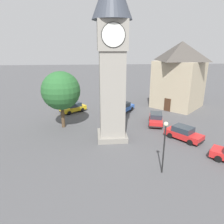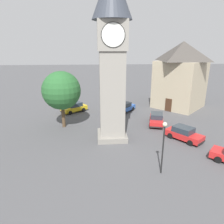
{
  "view_description": "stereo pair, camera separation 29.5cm",
  "coord_description": "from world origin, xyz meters",
  "px_view_note": "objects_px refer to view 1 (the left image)",
  "views": [
    {
      "loc": [
        -1.89,
        -21.67,
        10.12
      ],
      "look_at": [
        0.0,
        0.0,
        3.15
      ],
      "focal_mm": 33.03,
      "sensor_mm": 36.0,
      "label": 1
    },
    {
      "loc": [
        -1.6,
        -21.7,
        10.12
      ],
      "look_at": [
        0.0,
        0.0,
        3.15
      ],
      "focal_mm": 33.03,
      "sensor_mm": 36.0,
      "label": 2
    }
  ],
  "objects_px": {
    "car_white_side": "(124,107)",
    "car_black_far": "(184,133)",
    "tree": "(61,91)",
    "car_red_corner": "(73,107)",
    "pedestrian": "(103,110)",
    "lamp_post": "(165,139)",
    "car_silver_kerb": "(156,119)",
    "building_shop_left": "(179,75)",
    "clock_tower": "(112,44)"
  },
  "relations": [
    {
      "from": "car_red_corner",
      "to": "clock_tower",
      "type": "bearing_deg",
      "value": -62.72
    },
    {
      "from": "car_black_far",
      "to": "clock_tower",
      "type": "bearing_deg",
      "value": 172.4
    },
    {
      "from": "pedestrian",
      "to": "lamp_post",
      "type": "xyz_separation_m",
      "value": [
        4.24,
        -14.73,
        2.07
      ]
    },
    {
      "from": "pedestrian",
      "to": "building_shop_left",
      "type": "relative_size",
      "value": 0.16
    },
    {
      "from": "clock_tower",
      "to": "tree",
      "type": "bearing_deg",
      "value": 146.96
    },
    {
      "from": "car_red_corner",
      "to": "lamp_post",
      "type": "relative_size",
      "value": 0.95
    },
    {
      "from": "building_shop_left",
      "to": "lamp_post",
      "type": "bearing_deg",
      "value": -114.7
    },
    {
      "from": "car_silver_kerb",
      "to": "building_shop_left",
      "type": "bearing_deg",
      "value": 52.98
    },
    {
      "from": "car_red_corner",
      "to": "tree",
      "type": "relative_size",
      "value": 0.59
    },
    {
      "from": "pedestrian",
      "to": "building_shop_left",
      "type": "xyz_separation_m",
      "value": [
        13.07,
        4.48,
        4.54
      ]
    },
    {
      "from": "clock_tower",
      "to": "car_silver_kerb",
      "type": "bearing_deg",
      "value": 31.98
    },
    {
      "from": "car_silver_kerb",
      "to": "car_red_corner",
      "type": "relative_size",
      "value": 1.03
    },
    {
      "from": "building_shop_left",
      "to": "lamp_post",
      "type": "height_order",
      "value": "building_shop_left"
    },
    {
      "from": "car_black_far",
      "to": "pedestrian",
      "type": "bearing_deg",
      "value": 135.16
    },
    {
      "from": "car_red_corner",
      "to": "lamp_post",
      "type": "distance_m",
      "value": 19.77
    },
    {
      "from": "car_white_side",
      "to": "tree",
      "type": "distance_m",
      "value": 11.32
    },
    {
      "from": "car_white_side",
      "to": "lamp_post",
      "type": "height_order",
      "value": "lamp_post"
    },
    {
      "from": "clock_tower",
      "to": "building_shop_left",
      "type": "relative_size",
      "value": 1.63
    },
    {
      "from": "clock_tower",
      "to": "lamp_post",
      "type": "distance_m",
      "value": 10.81
    },
    {
      "from": "pedestrian",
      "to": "car_black_far",
      "type": "bearing_deg",
      "value": -44.84
    },
    {
      "from": "car_black_far",
      "to": "tree",
      "type": "relative_size",
      "value": 0.59
    },
    {
      "from": "car_red_corner",
      "to": "car_black_far",
      "type": "height_order",
      "value": "same"
    },
    {
      "from": "car_silver_kerb",
      "to": "car_white_side",
      "type": "xyz_separation_m",
      "value": [
        -3.58,
        5.89,
        0.0
      ]
    },
    {
      "from": "building_shop_left",
      "to": "lamp_post",
      "type": "relative_size",
      "value": 2.4
    },
    {
      "from": "clock_tower",
      "to": "car_black_far",
      "type": "relative_size",
      "value": 4.13
    },
    {
      "from": "car_red_corner",
      "to": "building_shop_left",
      "type": "bearing_deg",
      "value": 5.5
    },
    {
      "from": "car_white_side",
      "to": "car_black_far",
      "type": "relative_size",
      "value": 0.99
    },
    {
      "from": "building_shop_left",
      "to": "tree",
      "type": "bearing_deg",
      "value": -156.27
    },
    {
      "from": "tree",
      "to": "building_shop_left",
      "type": "bearing_deg",
      "value": 23.73
    },
    {
      "from": "clock_tower",
      "to": "car_black_far",
      "type": "bearing_deg",
      "value": -7.6
    },
    {
      "from": "clock_tower",
      "to": "pedestrian",
      "type": "relative_size",
      "value": 10.51
    },
    {
      "from": "clock_tower",
      "to": "car_white_side",
      "type": "bearing_deg",
      "value": 74.47
    },
    {
      "from": "car_red_corner",
      "to": "car_white_side",
      "type": "distance_m",
      "value": 8.07
    },
    {
      "from": "car_red_corner",
      "to": "building_shop_left",
      "type": "distance_m",
      "value": 18.46
    },
    {
      "from": "car_red_corner",
      "to": "tree",
      "type": "distance_m",
      "value": 7.62
    },
    {
      "from": "car_red_corner",
      "to": "car_white_side",
      "type": "xyz_separation_m",
      "value": [
        8.06,
        -0.5,
        0.0
      ]
    },
    {
      "from": "lamp_post",
      "to": "car_red_corner",
      "type": "bearing_deg",
      "value": 116.99
    },
    {
      "from": "car_black_far",
      "to": "lamp_post",
      "type": "distance_m",
      "value": 7.89
    },
    {
      "from": "pedestrian",
      "to": "lamp_post",
      "type": "distance_m",
      "value": 15.47
    },
    {
      "from": "car_red_corner",
      "to": "car_white_side",
      "type": "height_order",
      "value": "same"
    },
    {
      "from": "pedestrian",
      "to": "tree",
      "type": "xyz_separation_m",
      "value": [
        -5.38,
        -3.64,
        3.82
      ]
    },
    {
      "from": "car_silver_kerb",
      "to": "building_shop_left",
      "type": "distance_m",
      "value": 11.22
    },
    {
      "from": "clock_tower",
      "to": "building_shop_left",
      "type": "height_order",
      "value": "clock_tower"
    },
    {
      "from": "car_silver_kerb",
      "to": "lamp_post",
      "type": "bearing_deg",
      "value": -103.78
    },
    {
      "from": "tree",
      "to": "car_white_side",
      "type": "bearing_deg",
      "value": 33.93
    },
    {
      "from": "car_silver_kerb",
      "to": "pedestrian",
      "type": "bearing_deg",
      "value": 152.51
    },
    {
      "from": "car_white_side",
      "to": "car_red_corner",
      "type": "bearing_deg",
      "value": 176.42
    },
    {
      "from": "building_shop_left",
      "to": "car_white_side",
      "type": "bearing_deg",
      "value": -167.13
    },
    {
      "from": "car_red_corner",
      "to": "tree",
      "type": "height_order",
      "value": "tree"
    },
    {
      "from": "car_red_corner",
      "to": "car_black_far",
      "type": "xyz_separation_m",
      "value": [
        13.35,
        -11.4,
        0.0
      ]
    }
  ]
}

